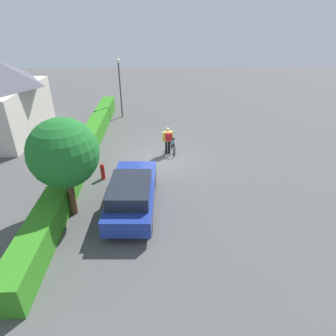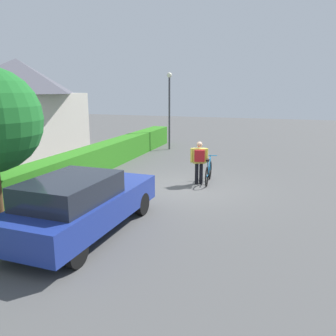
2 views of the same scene
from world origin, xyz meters
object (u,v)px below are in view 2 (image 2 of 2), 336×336
Objects in this scene: bicycle at (209,172)px; street_lamp at (169,100)px; parked_car_near at (82,203)px; fire_hydrant at (81,185)px; person_rider at (199,159)px.

street_lamp is at bearing 29.32° from bicycle.
parked_car_near is 5.66× the size of fire_hydrant.
person_rider is at bearing -49.97° from fire_hydrant.
bicycle is (5.50, -1.91, -0.38)m from parked_car_near.
bicycle is at bearing -19.16° from parked_car_near.
street_lamp is (11.85, 1.66, 1.98)m from parked_car_near.
street_lamp is 5.24× the size of fire_hydrant.
fire_hydrant is at bearing -179.69° from street_lamp.
parked_car_near is at bearing -172.05° from street_lamp.
person_rider is at bearing 136.55° from bicycle.
bicycle is 2.15× the size of fire_hydrant.
street_lamp reaches higher than parked_car_near.
bicycle is 1.13× the size of person_rider.
person_rider is 4.24m from fire_hydrant.
fire_hydrant is (-3.02, 3.52, 0.02)m from bicycle.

